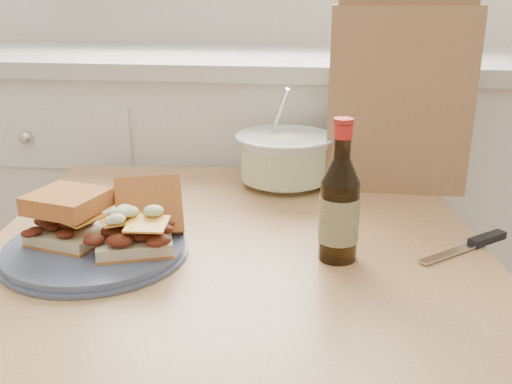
# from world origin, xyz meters

# --- Properties ---
(cabinet_run) EXTENTS (2.50, 0.64, 0.94)m
(cabinet_run) POSITION_xyz_m (-0.00, 1.70, 0.47)
(cabinet_run) COLOR white
(cabinet_run) RESTS_ON ground
(dining_table) EXTENTS (0.94, 0.94, 0.70)m
(dining_table) POSITION_xyz_m (0.12, 0.96, 0.60)
(dining_table) COLOR tan
(dining_table) RESTS_ON ground
(plate) EXTENTS (0.29, 0.29, 0.02)m
(plate) POSITION_xyz_m (-0.09, 0.85, 0.71)
(plate) COLOR #455370
(plate) RESTS_ON dining_table
(sandwich_left) EXTENTS (0.13, 0.12, 0.08)m
(sandwich_left) POSITION_xyz_m (-0.13, 0.86, 0.76)
(sandwich_left) COLOR beige
(sandwich_left) RESTS_ON plate
(sandwich_right) EXTENTS (0.14, 0.19, 0.10)m
(sandwich_right) POSITION_xyz_m (-0.02, 0.86, 0.75)
(sandwich_right) COLOR beige
(sandwich_right) RESTS_ON plate
(coleslaw_bowl) EXTENTS (0.22, 0.22, 0.21)m
(coleslaw_bowl) POSITION_xyz_m (0.18, 1.25, 0.75)
(coleslaw_bowl) COLOR silver
(coleslaw_bowl) RESTS_ON dining_table
(beer_bottle) EXTENTS (0.06, 0.06, 0.23)m
(beer_bottle) POSITION_xyz_m (0.30, 0.89, 0.78)
(beer_bottle) COLOR black
(beer_bottle) RESTS_ON dining_table
(knife) EXTENTS (0.16, 0.14, 0.01)m
(knife) POSITION_xyz_m (0.53, 0.97, 0.70)
(knife) COLOR silver
(knife) RESTS_ON dining_table
(paper_bag) EXTENTS (0.29, 0.19, 0.38)m
(paper_bag) POSITION_xyz_m (0.41, 1.31, 0.89)
(paper_bag) COLOR #9E764C
(paper_bag) RESTS_ON dining_table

